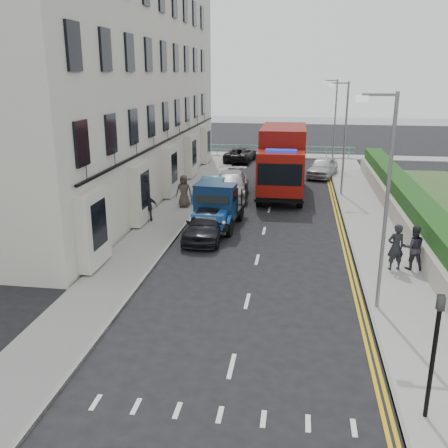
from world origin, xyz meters
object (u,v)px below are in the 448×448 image
at_px(lamp_far, 334,118).
at_px(red_lorry, 282,159).
at_px(bedford_lorry, 216,209).
at_px(pedestrian_east_near, 396,247).
at_px(lamp_mid, 343,132).
at_px(lamp_near, 384,192).
at_px(parked_car_front, 207,224).

xyz_separation_m(lamp_far, red_lorry, (-3.64, -10.05, -1.75)).
bearing_deg(lamp_far, bedford_lorry, -109.76).
relative_size(bedford_lorry, pedestrian_east_near, 2.72).
bearing_deg(lamp_mid, bedford_lorry, -128.52).
distance_m(bedford_lorry, pedestrian_east_near, 8.90).
distance_m(lamp_far, red_lorry, 10.83).
relative_size(lamp_near, lamp_mid, 1.00).
bearing_deg(lamp_near, red_lorry, 102.87).
bearing_deg(lamp_near, lamp_mid, 90.00).
bearing_deg(bedford_lorry, red_lorry, 74.65).
xyz_separation_m(lamp_near, pedestrian_east_near, (1.23, 3.44, -2.95)).
relative_size(lamp_mid, bedford_lorry, 1.39).
height_order(lamp_far, bedford_lorry, lamp_far).
bearing_deg(lamp_mid, lamp_far, 90.00).
bearing_deg(bedford_lorry, lamp_near, -45.70).
bearing_deg(lamp_near, lamp_far, 90.00).
bearing_deg(parked_car_front, lamp_mid, 56.25).
relative_size(lamp_far, pedestrian_east_near, 3.78).
height_order(lamp_near, lamp_far, same).
relative_size(bedford_lorry, parked_car_front, 1.18).
bearing_deg(parked_car_front, red_lorry, 73.32).
xyz_separation_m(lamp_near, parked_car_front, (-6.78, 6.42, -3.27)).
bearing_deg(bedford_lorry, parked_car_front, -95.46).
bearing_deg(parked_car_front, lamp_far, 72.43).
distance_m(lamp_mid, lamp_far, 10.00).
height_order(parked_car_front, pedestrian_east_near, pedestrian_east_near).
bearing_deg(lamp_far, parked_car_front, -109.09).
bearing_deg(lamp_near, pedestrian_east_near, 70.31).
bearing_deg(lamp_far, pedestrian_east_near, -86.88).
bearing_deg(pedestrian_east_near, lamp_far, -102.60).
height_order(lamp_mid, lamp_far, same).
bearing_deg(pedestrian_east_near, red_lorry, -84.44).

